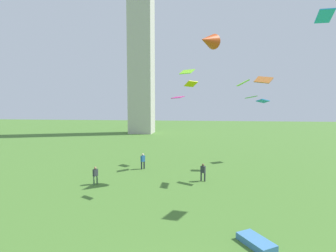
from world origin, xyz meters
The scene contains 14 objects.
monument_obelisk centered at (-15.27, 59.58, 24.13)m, with size 6.14×6.14×48.25m.
person_0 centered at (1.07, 16.50, 0.98)m, with size 0.52×0.43×1.73m.
person_1 centered at (-5.85, 20.44, 1.03)m, with size 0.50×0.55×1.82m.
person_2 centered at (-8.89, 14.10, 0.95)m, with size 0.43×0.50×1.68m.
kite_flying_0 centered at (9.73, 12.36, 13.88)m, with size 1.21×1.55×0.64m.
kite_flying_1 centered at (6.61, 22.95, 8.35)m, with size 1.34×1.01×0.34m.
kite_flying_2 centered at (6.90, 18.30, 9.90)m, with size 1.86×1.61×0.90m.
kite_flying_3 centered at (8.92, 27.27, 7.99)m, with size 1.85×1.70×0.57m.
kite_flying_4 centered at (-0.37, 13.64, 10.20)m, with size 1.34×1.18×0.44m.
kite_flying_5 centered at (-0.40, 22.35, 9.93)m, with size 1.65×1.66×0.66m.
kite_flying_6 centered at (1.41, 17.14, 13.58)m, with size 2.49×2.67×1.65m.
kite_flying_7 centered at (-2.15, 24.19, 8.41)m, with size 1.78×1.64×0.34m.
kite_flying_8 centered at (4.80, 17.42, 9.54)m, with size 1.15×1.77×0.74m.
kite_bundle_0 centered at (3.81, 5.19, 0.18)m, with size 2.01×1.02×0.36m, color teal.
Camera 1 is at (0.92, -8.24, 7.31)m, focal length 27.37 mm.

